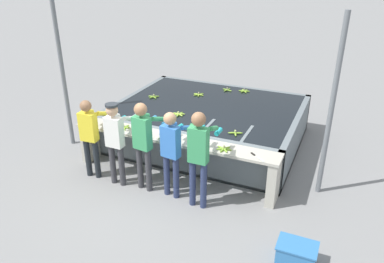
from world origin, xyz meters
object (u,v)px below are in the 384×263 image
Objects in this scene: worker_2 at (144,139)px; worker_4 at (199,151)px; banana_bunch_floating_0 at (227,90)px; knife_1 at (145,131)px; worker_3 at (172,147)px; banana_bunch_ledge_1 at (124,127)px; banana_bunch_floating_5 at (179,114)px; worker_1 at (116,136)px; support_post_left at (63,76)px; crate at (296,254)px; banana_bunch_floating_3 at (199,94)px; banana_bunch_floating_2 at (244,91)px; worker_0 at (90,132)px; knife_0 at (255,156)px; banana_bunch_ledge_0 at (166,137)px; banana_bunch_floating_4 at (235,133)px; banana_bunch_floating_1 at (154,97)px; support_post_right at (331,110)px; banana_bunch_ledge_2 at (224,149)px.

worker_4 is (1.09, -0.09, 0.03)m from worker_2.
banana_bunch_floating_0 reaches higher than knife_1.
banana_bunch_ledge_1 is (-1.29, 0.49, -0.06)m from worker_3.
worker_1 is at bearing -107.13° from banana_bunch_floating_5.
banana_bunch_floating_5 is 2.61m from support_post_left.
worker_1 reaches higher than banana_bunch_floating_0.
banana_bunch_floating_3 is at bearing 129.46° from crate.
banana_bunch_floating_2 is 1.00× the size of banana_bunch_ledge_1.
worker_0 is 3.05m from banana_bunch_floating_3.
banana_bunch_floating_0 is 3.04m from knife_1.
worker_1 is 2.51m from knife_0.
banana_bunch_ledge_1 is at bearing -116.26° from banana_bunch_floating_2.
crate is at bearing -24.98° from banana_bunch_ledge_0.
banana_bunch_floating_3 is 2.29m from banana_bunch_floating_4.
banana_bunch_floating_1 is at bearing 147.92° from knife_0.
banana_bunch_floating_4 is (0.78, 1.12, -0.07)m from worker_3.
banana_bunch_floating_0 is 0.95× the size of knife_0.
banana_bunch_floating_1 is 2.27m from banana_bunch_ledge_0.
support_post_left reaches higher than banana_bunch_ledge_0.
support_post_left is (-2.33, -1.95, 0.71)m from banana_bunch_floating_3.
support_post_right is (1.03, 0.75, 0.71)m from knife_0.
banana_bunch_floating_5 is at bearing 111.68° from worker_3.
banana_bunch_ledge_2 is at bearing -3.05° from knife_1.
support_post_left is (-2.70, 0.50, 0.70)m from banana_bunch_ledge_0.
banana_bunch_floating_3 is at bearing 98.62° from banana_bunch_ledge_0.
worker_2 is 6.00× the size of banana_bunch_floating_3.
support_post_left is (-2.21, 0.42, 0.71)m from knife_1.
support_post_left is at bearing 163.16° from worker_3.
banana_bunch_ledge_2 is at bearing -58.38° from banana_bunch_floating_3.
banana_bunch_floating_2 is 0.95× the size of knife_1.
support_post_right is at bearing 34.29° from worker_4.
banana_bunch_floating_0 is 0.98× the size of banana_bunch_floating_2.
worker_0 is at bearing -128.68° from banana_bunch_ledge_1.
banana_bunch_floating_2 is 0.09× the size of support_post_left.
worker_2 reaches higher than banana_bunch_ledge_1.
banana_bunch_floating_5 is at bearing 125.25° from worker_4.
worker_0 is 5.62× the size of banana_bunch_ledge_2.
banana_bunch_floating_4 is (1.88, 1.18, -0.08)m from worker_1.
worker_4 is 7.40× the size of banana_bunch_ledge_0.
banana_bunch_ledge_1 is (-1.52, -3.08, 0.00)m from banana_bunch_floating_2.
banana_bunch_floating_2 is at bearing 69.86° from worker_1.
crate is 0.17× the size of support_post_right.
support_post_left is at bearing 173.37° from knife_0.
banana_bunch_floating_0 reaches higher than knife_0.
knife_0 is at bearing -6.63° from support_post_left.
banana_bunch_floating_4 is at bearing 20.97° from knife_1.
worker_1 is at bearing -174.87° from worker_2.
worker_2 is 3.22m from support_post_right.
banana_bunch_floating_3 is at bearing 86.95° from knife_1.
crate is at bearing -19.46° from worker_3.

